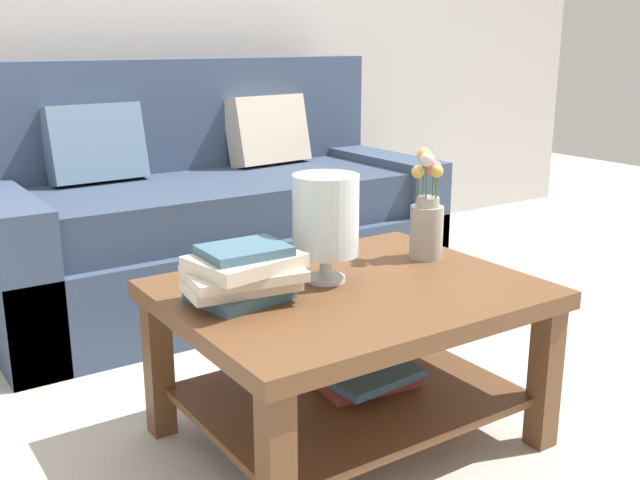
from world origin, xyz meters
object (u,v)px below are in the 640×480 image
book_stack_main (243,274)px  flower_pitcher (427,218)px  coffee_table (350,331)px  glass_hurricane_vase (326,218)px  couch (209,219)px

book_stack_main → flower_pitcher: bearing=3.3°
coffee_table → glass_hurricane_vase: size_ratio=3.24×
flower_pitcher → book_stack_main: bearing=-176.7°
coffee_table → flower_pitcher: (0.36, 0.09, 0.27)m
book_stack_main → glass_hurricane_vase: 0.30m
book_stack_main → flower_pitcher: (0.67, 0.04, 0.05)m
couch → glass_hurricane_vase: size_ratio=6.35×
flower_pitcher → couch: bearing=96.5°
couch → glass_hurricane_vase: bearing=-100.9°
couch → flower_pitcher: couch is taller
book_stack_main → glass_hurricane_vase: glass_hurricane_vase is taller
book_stack_main → flower_pitcher: 0.68m
coffee_table → flower_pitcher: flower_pitcher is taller
coffee_table → flower_pitcher: bearing=14.2°
glass_hurricane_vase → flower_pitcher: 0.40m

